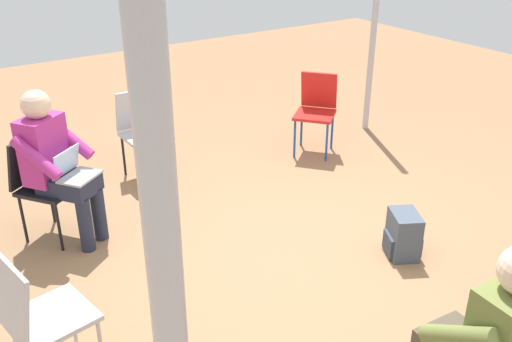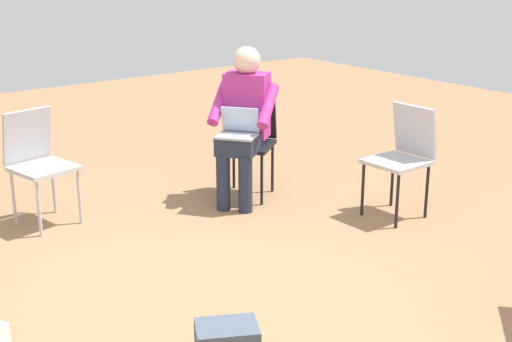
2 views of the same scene
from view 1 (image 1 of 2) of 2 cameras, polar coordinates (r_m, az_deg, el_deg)
ground_plane at (r=4.36m, az=4.18°, el=-9.38°), size 14.00×14.00×0.00m
chair_northeast at (r=6.10m, az=6.04°, el=6.36°), size 0.59×0.58×0.85m
chair_north at (r=5.62m, az=-11.41°, el=4.26°), size 0.41×0.44×0.85m
chair_west at (r=3.35m, az=-20.95°, el=-13.22°), size 0.50×0.46×0.85m
chair_northwest at (r=4.79m, az=-20.65°, el=-0.84°), size 0.57×0.58×0.85m
person_with_laptop at (r=4.61m, az=-19.40°, el=1.01°), size 0.63×0.64×1.24m
person_in_olive at (r=2.90m, az=22.14°, el=-15.33°), size 0.52×0.54×1.24m
backpack_near_laptop_user at (r=4.53m, az=14.50°, el=-6.39°), size 0.31×0.34×0.36m
tent_pole_far at (r=6.65m, az=11.75°, el=14.35°), size 0.07×0.07×2.50m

